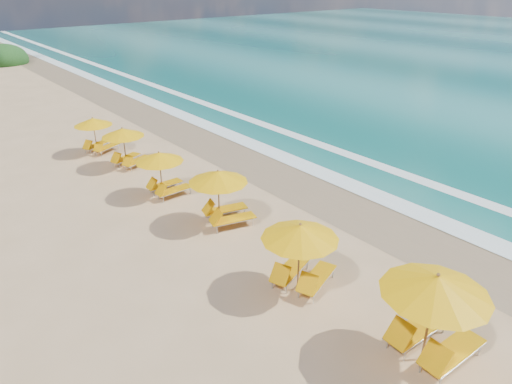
{
  "coord_description": "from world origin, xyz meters",
  "views": [
    {
      "loc": [
        -10.29,
        -12.7,
        8.9
      ],
      "look_at": [
        0.0,
        0.0,
        1.2
      ],
      "focal_mm": 32.48,
      "sensor_mm": 36.0,
      "label": 1
    }
  ],
  "objects": [
    {
      "name": "wet_sand",
      "position": [
        4.0,
        0.0,
        0.01
      ],
      "size": [
        4.0,
        160.0,
        0.01
      ],
      "primitive_type": "cube",
      "color": "#897052",
      "rests_on": "ground"
    },
    {
      "name": "station_4",
      "position": [
        -1.7,
        4.27,
        1.18
      ],
      "size": [
        2.28,
        2.11,
        2.11
      ],
      "rotation": [
        0.0,
        0.0,
        0.02
      ],
      "color": "olive",
      "rests_on": "ground"
    },
    {
      "name": "surf_foam",
      "position": [
        6.7,
        0.0,
        0.03
      ],
      "size": [
        4.0,
        160.0,
        0.01
      ],
      "color": "white",
      "rests_on": "ground"
    },
    {
      "name": "station_6",
      "position": [
        -1.86,
        11.41,
        1.14
      ],
      "size": [
        2.67,
        2.65,
        2.04
      ],
      "rotation": [
        0.0,
        0.0,
        0.42
      ],
      "color": "olive",
      "rests_on": "ground"
    },
    {
      "name": "station_5",
      "position": [
        -1.5,
        8.46,
        1.19
      ],
      "size": [
        2.72,
        2.67,
        2.12
      ],
      "rotation": [
        0.0,
        0.0,
        0.34
      ],
      "color": "olive",
      "rests_on": "ground"
    },
    {
      "name": "ground",
      "position": [
        0.0,
        0.0,
        0.0
      ],
      "size": [
        160.0,
        160.0,
        0.0
      ],
      "primitive_type": "plane",
      "color": "tan",
      "rests_on": "ground"
    },
    {
      "name": "station_3",
      "position": [
        -1.19,
        0.55,
        1.29
      ],
      "size": [
        2.88,
        2.79,
        2.31
      ],
      "rotation": [
        0.0,
        0.0,
        -0.27
      ],
      "color": "olive",
      "rests_on": "ground"
    },
    {
      "name": "station_2",
      "position": [
        -1.72,
        -4.32,
        1.33
      ],
      "size": [
        3.05,
        2.99,
        2.37
      ],
      "rotation": [
        0.0,
        0.0,
        0.35
      ],
      "color": "olive",
      "rests_on": "ground"
    },
    {
      "name": "station_1",
      "position": [
        -1.23,
        -8.48,
        1.49
      ],
      "size": [
        2.93,
        2.73,
        2.66
      ],
      "rotation": [
        0.0,
        0.0,
        -0.04
      ],
      "color": "olive",
      "rests_on": "ground"
    }
  ]
}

